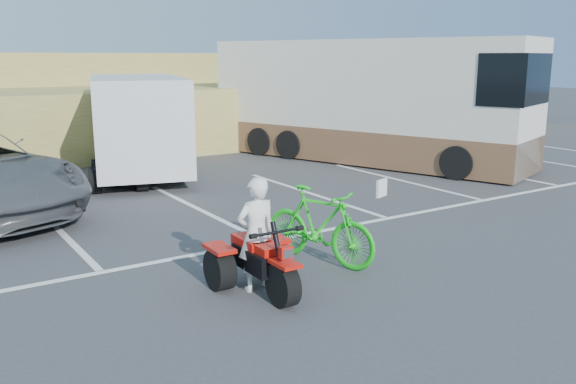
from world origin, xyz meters
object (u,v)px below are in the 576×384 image
cargo_trailer (137,122)px  green_dirt_bike (319,225)px  rider (257,234)px  quad_atv_green (120,187)px  rv_motorhome (366,110)px  red_trike_atv (263,293)px  quad_atv_blue (1,207)px

cargo_trailer → green_dirt_bike: bearing=-75.6°
rider → cargo_trailer: 8.76m
quad_atv_green → rv_motorhome: bearing=17.5°
cargo_trailer → red_trike_atv: bearing=-84.0°
rider → rv_motorhome: (7.77, 7.11, 0.72)m
quad_atv_blue → quad_atv_green: size_ratio=0.82×
quad_atv_green → rider: bearing=-75.2°
red_trike_atv → cargo_trailer: (1.48, 8.77, 1.35)m
red_trike_atv → rv_motorhome: bearing=44.0°
red_trike_atv → rv_motorhome: 10.73m
rider → cargo_trailer: size_ratio=0.26×
quad_atv_blue → cargo_trailer: bearing=43.7°
rv_motorhome → quad_atv_blue: 10.01m
red_trike_atv → green_dirt_bike: size_ratio=0.77×
red_trike_atv → cargo_trailer: size_ratio=0.26×
rider → rv_motorhome: size_ratio=0.16×
cargo_trailer → quad_atv_green: cargo_trailer is taller
red_trike_atv → cargo_trailer: 8.99m
rider → rv_motorhome: bearing=-136.6°
green_dirt_bike → cargo_trailer: bearing=69.3°
red_trike_atv → rider: size_ratio=0.97×
cargo_trailer → rider: bearing=-84.2°
green_dirt_bike → rv_motorhome: 9.34m
green_dirt_bike → cargo_trailer: cargo_trailer is taller
rider → quad_atv_green: 7.33m
cargo_trailer → quad_atv_blue: cargo_trailer is taller
cargo_trailer → quad_atv_blue: (-3.60, -1.90, -1.35)m
red_trike_atv → rider: bearing=90.0°
red_trike_atv → quad_atv_green: quad_atv_green is taller
rv_motorhome → quad_atv_green: rv_motorhome is taller
rider → green_dirt_bike: 1.39m
green_dirt_bike → quad_atv_green: 6.91m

